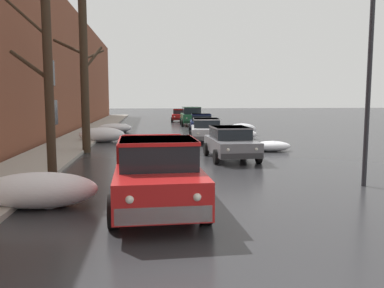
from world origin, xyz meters
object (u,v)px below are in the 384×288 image
object	(u,v)px
suv_green_queued_behind_truck	(191,115)
sedan_silver_parked_kerbside_mid	(206,129)
street_lamp_post	(370,65)
bare_tree_second_along_sidewalk	(46,73)
sedan_red_at_far_intersection	(180,115)
pickup_truck_red_approaching_near_lane	(156,172)
sedan_grey_parked_kerbside_close	(231,142)
sedan_darkblue_parked_far_down_block	(201,123)
bare_tree_mid_block	(84,75)

from	to	relation	value
suv_green_queued_behind_truck	sedan_silver_parked_kerbside_mid	bearing A→B (deg)	-92.31
suv_green_queued_behind_truck	street_lamp_post	xyz separation A→B (m)	(2.43, -27.32, 2.65)
bare_tree_second_along_sidewalk	sedan_red_at_far_intersection	bearing A→B (deg)	78.30
pickup_truck_red_approaching_near_lane	sedan_silver_parked_kerbside_mid	world-z (taller)	pickup_truck_red_approaching_near_lane
sedan_grey_parked_kerbside_close	street_lamp_post	world-z (taller)	street_lamp_post
bare_tree_second_along_sidewalk	sedan_darkblue_parked_far_down_block	world-z (taller)	bare_tree_second_along_sidewalk
bare_tree_mid_block	sedan_red_at_far_intersection	size ratio (longest dim) A/B	1.64
bare_tree_second_along_sidewalk	sedan_silver_parked_kerbside_mid	world-z (taller)	bare_tree_second_along_sidewalk
sedan_darkblue_parked_far_down_block	sedan_red_at_far_intersection	distance (m)	13.90
sedan_red_at_far_intersection	sedan_grey_parked_kerbside_close	bearing A→B (deg)	-89.76
sedan_silver_parked_kerbside_mid	suv_green_queued_behind_truck	world-z (taller)	suv_green_queued_behind_truck
sedan_grey_parked_kerbside_close	sedan_darkblue_parked_far_down_block	size ratio (longest dim) A/B	0.96
sedan_grey_parked_kerbside_close	street_lamp_post	size ratio (longest dim) A/B	0.62
bare_tree_mid_block	sedan_red_at_far_intersection	world-z (taller)	bare_tree_mid_block
sedan_red_at_far_intersection	street_lamp_post	size ratio (longest dim) A/B	0.68
bare_tree_mid_block	pickup_truck_red_approaching_near_lane	size ratio (longest dim) A/B	1.37
sedan_silver_parked_kerbside_mid	sedan_darkblue_parked_far_down_block	world-z (taller)	same
bare_tree_second_along_sidewalk	sedan_grey_parked_kerbside_close	xyz separation A→B (m)	(6.71, 4.17, -2.68)
sedan_grey_parked_kerbside_close	bare_tree_second_along_sidewalk	bearing A→B (deg)	-148.14
sedan_grey_parked_kerbside_close	sedan_darkblue_parked_far_down_block	xyz separation A→B (m)	(0.49, 13.79, 0.00)
bare_tree_mid_block	pickup_truck_red_approaching_near_lane	distance (m)	11.21
sedan_darkblue_parked_far_down_block	sedan_red_at_far_intersection	size ratio (longest dim) A/B	0.95
pickup_truck_red_approaching_near_lane	sedan_red_at_far_intersection	world-z (taller)	pickup_truck_red_approaching_near_lane
bare_tree_second_along_sidewalk	sedan_red_at_far_intersection	size ratio (longest dim) A/B	1.59
pickup_truck_red_approaching_near_lane	sedan_red_at_far_intersection	size ratio (longest dim) A/B	1.20
sedan_red_at_far_intersection	suv_green_queued_behind_truck	bearing A→B (deg)	-84.11
sedan_silver_parked_kerbside_mid	sedan_darkblue_parked_far_down_block	distance (m)	6.72
bare_tree_mid_block	bare_tree_second_along_sidewalk	bearing A→B (deg)	-90.43
suv_green_queued_behind_truck	street_lamp_post	bearing A→B (deg)	-84.91
bare_tree_second_along_sidewalk	suv_green_queued_behind_truck	distance (m)	26.81
sedan_silver_parked_kerbside_mid	sedan_darkblue_parked_far_down_block	bearing A→B (deg)	85.23
pickup_truck_red_approaching_near_lane	bare_tree_mid_block	bearing A→B (deg)	107.61
bare_tree_second_along_sidewalk	street_lamp_post	size ratio (longest dim) A/B	1.08
sedan_darkblue_parked_far_down_block	street_lamp_post	xyz separation A→B (m)	(2.46, -19.57, 2.89)
bare_tree_second_along_sidewalk	sedan_red_at_far_intersection	distance (m)	32.63
bare_tree_second_along_sidewalk	sedan_grey_parked_kerbside_close	bearing A→B (deg)	31.86
sedan_grey_parked_kerbside_close	sedan_red_at_far_intersection	bearing A→B (deg)	90.24
pickup_truck_red_approaching_near_lane	sedan_grey_parked_kerbside_close	distance (m)	8.22
bare_tree_second_along_sidewalk	sedan_grey_parked_kerbside_close	distance (m)	8.34
sedan_red_at_far_intersection	street_lamp_post	distance (m)	33.72
sedan_silver_parked_kerbside_mid	street_lamp_post	bearing A→B (deg)	-76.80
sedan_silver_parked_kerbside_mid	sedan_grey_parked_kerbside_close	bearing A→B (deg)	-89.46
bare_tree_mid_block	sedan_grey_parked_kerbside_close	size ratio (longest dim) A/B	1.81
suv_green_queued_behind_truck	street_lamp_post	world-z (taller)	street_lamp_post
bare_tree_second_along_sidewalk	pickup_truck_red_approaching_near_lane	size ratio (longest dim) A/B	1.33
sedan_darkblue_parked_far_down_block	suv_green_queued_behind_truck	size ratio (longest dim) A/B	0.91
sedan_grey_parked_kerbside_close	sedan_silver_parked_kerbside_mid	size ratio (longest dim) A/B	0.89
bare_tree_mid_block	street_lamp_post	size ratio (longest dim) A/B	1.12
sedan_silver_parked_kerbside_mid	street_lamp_post	size ratio (longest dim) A/B	0.69
sedan_grey_parked_kerbside_close	sedan_silver_parked_kerbside_mid	bearing A→B (deg)	90.54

